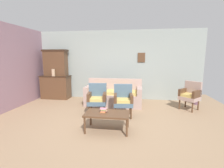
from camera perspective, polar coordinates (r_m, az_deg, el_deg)
ground_plane at (r=4.31m, az=-1.83°, el=-13.45°), size 7.68×7.68×0.00m
wall_back_with_decor at (r=6.59m, az=2.19°, el=6.57°), size 6.40×0.09×2.70m
side_cabinet at (r=7.05m, az=-18.86°, el=-0.98°), size 1.16×0.55×0.93m
cabinet_upper_hutch at (r=7.02m, az=-18.99°, el=7.06°), size 0.99×0.38×1.03m
vase_on_cabinet at (r=6.81m, az=-19.70°, el=3.75°), size 0.13×0.13×0.28m
floral_couch at (r=5.78m, az=0.62°, el=-4.09°), size 1.95×0.83×0.90m
armchair_by_doorway at (r=4.82m, az=-5.14°, el=-4.76°), size 0.57×0.55×0.90m
armchair_row_middle at (r=4.66m, az=3.89°, el=-5.22°), size 0.57×0.55×0.90m
wingback_chair_by_fireplace at (r=5.80m, az=25.54°, el=-3.23°), size 0.71×0.71×0.90m
coffee_table at (r=3.79m, az=-1.66°, el=-10.61°), size 1.00×0.56×0.42m
book_stack_on_table at (r=3.81m, az=-2.95°, el=-9.05°), size 0.17×0.11×0.10m
floor_vase_by_wall at (r=6.57m, az=27.21°, el=-3.73°), size 0.19×0.19×0.60m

